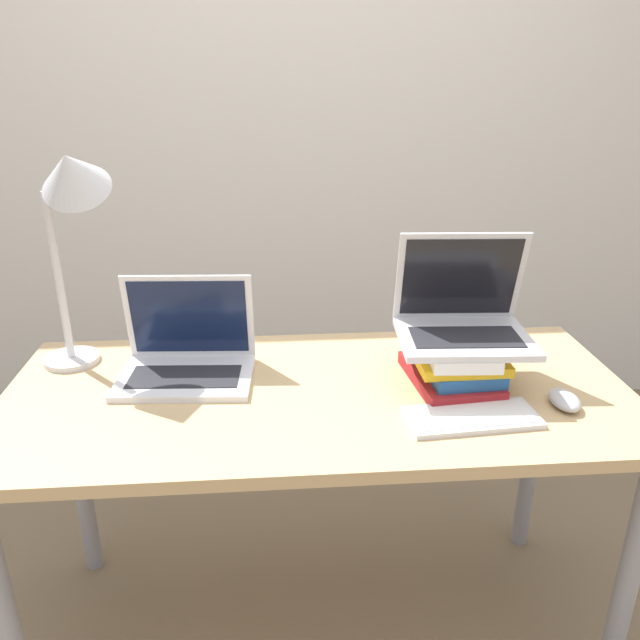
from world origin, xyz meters
TOP-DOWN VIEW (x-y plane):
  - wall_back at (0.00, 1.62)m, footprint 8.00×0.05m
  - desk at (0.00, 0.34)m, footprint 1.50×0.67m
  - laptop_left at (-0.32, 0.44)m, footprint 0.34×0.25m
  - book_stack at (0.33, 0.35)m, footprint 0.22×0.28m
  - laptop_on_books at (0.35, 0.37)m, footprint 0.32×0.26m
  - wireless_keyboard at (0.32, 0.17)m, footprint 0.30×0.15m
  - mouse at (0.55, 0.21)m, footprint 0.06×0.10m
  - desk_lamp at (-0.56, 0.51)m, footprint 0.23×0.20m

SIDE VIEW (x-z plane):
  - desk at x=0.00m, z-range 0.29..1.03m
  - wireless_keyboard at x=0.32m, z-range 0.74..0.76m
  - mouse at x=0.55m, z-range 0.75..0.78m
  - laptop_left at x=-0.32m, z-range 0.67..0.92m
  - book_stack at x=0.33m, z-range 0.74..0.86m
  - laptop_on_books at x=0.35m, z-range 0.79..1.03m
  - desk_lamp at x=-0.56m, z-range 0.89..1.47m
  - wall_back at x=0.00m, z-range 0.00..2.70m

